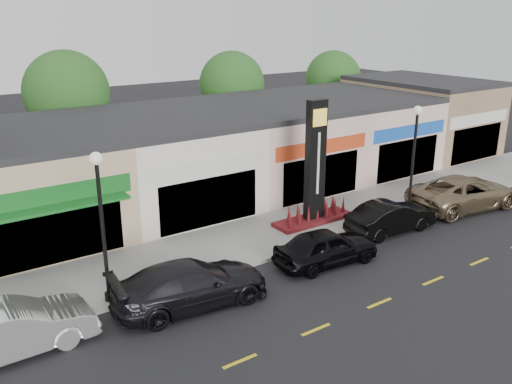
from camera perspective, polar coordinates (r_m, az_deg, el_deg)
ground at (r=22.24m, az=7.16°, el=-8.35°), size 120.00×120.00×0.00m
sidewalk at (r=25.28m, az=0.61°, el=-4.59°), size 52.00×4.30×0.15m
curb at (r=23.64m, az=3.78°, el=-6.34°), size 52.00×0.20×0.15m
shop_beige at (r=27.62m, az=-22.95°, el=1.04°), size 7.00×10.85×4.80m
shop_cream at (r=29.69m, az=-9.75°, el=3.42°), size 7.00×10.01×4.80m
shop_pink_w at (r=33.13m, az=1.29°, el=5.25°), size 7.00×10.01×4.80m
shop_pink_e at (r=37.58m, az=10.02°, el=6.56°), size 7.00×10.01×4.80m
shop_tan at (r=42.67m, az=16.85°, el=7.81°), size 7.00×10.01×5.30m
tree_rear_west at (r=35.73m, az=-19.30°, el=9.81°), size 5.20×5.20×7.83m
tree_rear_mid at (r=40.63m, az=-2.55°, el=11.26°), size 4.80×4.80×7.29m
tree_rear_east at (r=46.72m, az=8.11°, el=11.73°), size 4.60×4.60×6.94m
lamp_west_near at (r=19.12m, az=-15.98°, el=-2.17°), size 0.44×0.44×5.47m
lamp_east_near at (r=28.21m, az=16.31°, el=4.40°), size 0.44×0.44×5.47m
pylon_sign at (r=26.16m, az=6.19°, el=1.24°), size 4.20×1.30×6.00m
car_white_van at (r=18.48m, az=-24.45°, el=-13.06°), size 1.82×5.05×1.66m
car_dark_sedan at (r=19.55m, az=-6.88°, el=-9.62°), size 2.80×5.84×1.64m
car_black_sedan at (r=22.60m, az=7.40°, el=-5.75°), size 2.19×4.64×1.53m
car_black_conv at (r=26.38m, az=14.03°, el=-2.57°), size 1.83×4.65×1.51m
car_gold_suv at (r=30.74m, az=21.07°, el=-0.03°), size 3.71×6.61×1.74m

